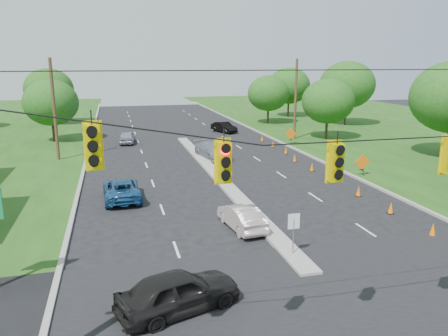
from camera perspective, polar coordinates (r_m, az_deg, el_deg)
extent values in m
plane|color=black|center=(15.82, 17.99, -19.94)|extent=(160.00, 160.00, 0.00)
cube|color=black|center=(15.82, 17.99, -19.94)|extent=(160.00, 14.00, 0.02)
cube|color=gray|center=(41.92, -17.51, 1.18)|extent=(0.25, 110.00, 0.16)
cube|color=gray|center=(45.41, 8.83, 2.57)|extent=(0.25, 110.00, 0.16)
cube|color=gray|center=(33.93, -1.01, -1.02)|extent=(1.00, 34.00, 0.18)
cylinder|color=gray|center=(20.08, 9.03, -9.03)|extent=(0.06, 0.06, 1.80)
cube|color=white|center=(19.79, 9.11, -6.89)|extent=(0.55, 0.04, 0.70)
cylinder|color=black|center=(12.59, 22.73, 5.37)|extent=(24.00, 0.04, 0.04)
cube|color=#F4D200|center=(10.13, -16.70, 2.66)|extent=(0.34, 0.24, 1.00)
cube|color=#F4D200|center=(10.54, -0.01, 0.73)|extent=(0.34, 0.24, 1.00)
cube|color=#F4D200|center=(11.67, 14.41, 0.68)|extent=(0.34, 0.24, 1.00)
cylinder|color=#422D1C|center=(41.46, -21.28, 7.06)|extent=(0.28, 0.28, 9.00)
cylinder|color=#422D1C|center=(50.30, 9.33, 8.80)|extent=(0.28, 0.28, 9.00)
cone|color=#FF7002|center=(24.67, 25.61, -7.26)|extent=(0.32, 0.32, 0.70)
cone|color=#FF7002|center=(27.26, 20.96, -4.88)|extent=(0.32, 0.32, 0.70)
cone|color=#FF7002|center=(30.03, 17.16, -2.90)|extent=(0.32, 0.32, 0.70)
cone|color=#FF7002|center=(32.95, 14.03, -1.25)|extent=(0.32, 0.32, 0.70)
cone|color=#FF7002|center=(35.96, 11.42, 0.12)|extent=(0.32, 0.32, 0.70)
cone|color=#FF7002|center=(39.06, 9.21, 1.29)|extent=(0.32, 0.32, 0.70)
cone|color=#FF7002|center=(42.45, 8.09, 2.31)|extent=(0.32, 0.32, 0.70)
cone|color=#FF7002|center=(45.64, 6.43, 3.15)|extent=(0.32, 0.32, 0.70)
cone|color=#FF7002|center=(48.88, 4.99, 3.88)|extent=(0.32, 0.32, 0.70)
cube|color=black|center=(35.20, 17.54, -0.21)|extent=(0.06, 0.58, 0.26)
cube|color=black|center=(35.20, 17.54, -0.21)|extent=(0.06, 0.58, 0.26)
cube|color=orange|center=(35.07, 17.61, 0.75)|extent=(1.27, 0.05, 1.27)
cube|color=black|center=(47.39, 8.70, 3.71)|extent=(0.06, 0.58, 0.26)
cube|color=black|center=(47.39, 8.70, 3.71)|extent=(0.06, 0.58, 0.26)
cube|color=orange|center=(47.29, 8.72, 4.43)|extent=(1.27, 0.05, 1.27)
cylinder|color=black|center=(51.88, -21.39, 4.58)|extent=(0.28, 0.28, 2.52)
ellipsoid|color=#194C14|center=(51.54, -21.68, 7.96)|extent=(5.88, 5.88, 5.04)
cylinder|color=black|center=(66.88, -21.64, 6.54)|extent=(0.28, 0.28, 2.88)
ellipsoid|color=#194C14|center=(66.60, -21.91, 9.54)|extent=(6.72, 6.72, 5.76)
cylinder|color=black|center=(44.80, 27.24, 3.17)|extent=(0.28, 0.28, 3.24)
cylinder|color=black|center=(51.27, 13.24, 5.06)|extent=(0.28, 0.28, 2.52)
ellipsoid|color=#194C14|center=(50.92, 13.43, 8.48)|extent=(5.88, 5.88, 5.04)
cylinder|color=black|center=(63.74, 15.56, 6.86)|extent=(0.28, 0.28, 3.24)
ellipsoid|color=#194C14|center=(63.43, 15.79, 10.41)|extent=(7.56, 7.56, 6.48)
cylinder|color=black|center=(71.83, 8.39, 7.78)|extent=(0.28, 0.28, 2.88)
ellipsoid|color=#194C14|center=(71.57, 8.48, 10.58)|extent=(6.72, 6.72, 5.76)
cylinder|color=black|center=(63.19, 5.76, 6.90)|extent=(0.28, 0.28, 2.52)
ellipsoid|color=#194C14|center=(62.91, 5.83, 9.69)|extent=(5.88, 5.88, 5.04)
imported|color=black|center=(15.99, -5.96, -15.74)|extent=(4.78, 3.07, 1.51)
imported|color=#C0ABA7|center=(23.19, 2.30, -6.40)|extent=(1.82, 4.02, 1.28)
imported|color=navy|center=(28.74, -13.22, -2.71)|extent=(2.42, 4.94, 1.35)
imported|color=gray|center=(40.15, -1.52, 2.35)|extent=(2.98, 5.34, 1.46)
imported|color=gray|center=(48.65, -12.51, 3.94)|extent=(2.01, 4.07, 1.33)
imported|color=black|center=(55.10, 0.00, 5.36)|extent=(2.78, 4.23, 1.32)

